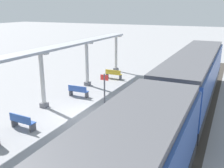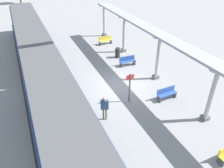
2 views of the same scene
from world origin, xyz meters
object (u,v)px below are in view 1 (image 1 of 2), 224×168
object	(u,v)px
bench_extra_slot	(22,121)
passenger_waiting_near_edge	(143,91)
canopy_pillar_nearest	(116,53)
canopy_pillar_second	(87,64)
train_near_carriage	(194,77)
canopy_pillar_third	(42,80)
bench_mid_platform	(113,74)
platform_info_sign	(104,87)
bench_near_end	(78,91)

from	to	relation	value
bench_extra_slot	passenger_waiting_near_edge	bearing A→B (deg)	-127.60
canopy_pillar_nearest	canopy_pillar_second	bearing A→B (deg)	90.00
canopy_pillar_nearest	train_near_carriage	bearing A→B (deg)	143.68
canopy_pillar_third	passenger_waiting_near_edge	xyz separation A→B (m)	(-5.77, -3.04, -0.80)
bench_mid_platform	bench_extra_slot	bearing A→B (deg)	89.75
train_near_carriage	platform_info_sign	world-z (taller)	train_near_carriage
bench_near_end	train_near_carriage	bearing A→B (deg)	-163.23
canopy_pillar_second	bench_near_end	xyz separation A→B (m)	(-0.91, 2.87, -1.41)
train_near_carriage	passenger_waiting_near_edge	xyz separation A→B (m)	(2.90, 2.03, -0.78)
train_near_carriage	canopy_pillar_nearest	size ratio (longest dim) A/B	3.90
bench_near_end	bench_extra_slot	world-z (taller)	same
canopy_pillar_nearest	bench_near_end	bearing A→B (deg)	95.96
canopy_pillar_third	canopy_pillar_nearest	bearing A→B (deg)	-90.00
bench_extra_slot	platform_info_sign	xyz separation A→B (m)	(-2.43, -5.02, 0.89)
canopy_pillar_second	bench_extra_slot	world-z (taller)	canopy_pillar_second
canopy_pillar_third	passenger_waiting_near_edge	bearing A→B (deg)	-152.24
canopy_pillar_third	bench_mid_platform	world-z (taller)	canopy_pillar_third
bench_near_end	bench_mid_platform	xyz separation A→B (m)	(-0.20, -5.72, 0.00)
bench_extra_slot	canopy_pillar_third	bearing A→B (deg)	-70.99
bench_near_end	platform_info_sign	world-z (taller)	platform_info_sign
canopy_pillar_second	canopy_pillar_third	distance (m)	5.60
train_near_carriage	bench_near_end	bearing A→B (deg)	16.77
bench_mid_platform	bench_near_end	bearing A→B (deg)	87.99
passenger_waiting_near_edge	canopy_pillar_second	bearing A→B (deg)	-23.93
bench_mid_platform	platform_info_sign	bearing A→B (deg)	110.07
canopy_pillar_second	bench_extra_slot	size ratio (longest dim) A/B	2.41
train_near_carriage	bench_extra_slot	xyz separation A→B (m)	(7.60, 8.14, -1.39)
canopy_pillar_nearest	bench_near_end	xyz separation A→B (m)	(-0.91, 8.71, -1.41)
bench_mid_platform	canopy_pillar_second	bearing A→B (deg)	68.70
bench_near_end	platform_info_sign	xyz separation A→B (m)	(-2.58, 0.79, 0.89)
bench_mid_platform	platform_info_sign	size ratio (longest dim) A/B	0.69
platform_info_sign	canopy_pillar_third	bearing A→B (deg)	29.09
canopy_pillar_second	platform_info_sign	distance (m)	5.08
canopy_pillar_second	bench_mid_platform	world-z (taller)	canopy_pillar_second
passenger_waiting_near_edge	train_near_carriage	bearing A→B (deg)	-145.01
canopy_pillar_third	platform_info_sign	world-z (taller)	canopy_pillar_third
canopy_pillar_third	platform_info_sign	size ratio (longest dim) A/B	1.66
canopy_pillar_nearest	canopy_pillar_third	world-z (taller)	same
bench_mid_platform	passenger_waiting_near_edge	bearing A→B (deg)	130.75
canopy_pillar_nearest	bench_extra_slot	size ratio (longest dim) A/B	2.41
bench_mid_platform	bench_extra_slot	world-z (taller)	same
bench_near_end	bench_extra_slot	distance (m)	5.81
canopy_pillar_second	platform_info_sign	bearing A→B (deg)	133.64
platform_info_sign	passenger_waiting_near_edge	size ratio (longest dim) A/B	1.30
canopy_pillar_third	bench_near_end	world-z (taller)	canopy_pillar_third
canopy_pillar_nearest	platform_info_sign	world-z (taller)	canopy_pillar_nearest
platform_info_sign	passenger_waiting_near_edge	world-z (taller)	platform_info_sign
bench_extra_slot	canopy_pillar_nearest	bearing A→B (deg)	-85.82
canopy_pillar_second	passenger_waiting_near_edge	bearing A→B (deg)	156.07
train_near_carriage	passenger_waiting_near_edge	distance (m)	3.62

